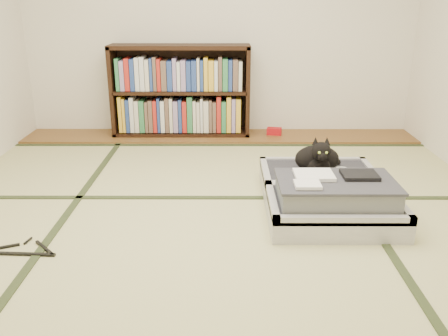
{
  "coord_description": "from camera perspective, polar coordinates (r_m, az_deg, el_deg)",
  "views": [
    {
      "loc": [
        0.06,
        -2.75,
        1.36
      ],
      "look_at": [
        0.05,
        0.35,
        0.25
      ],
      "focal_mm": 38.0,
      "sensor_mm": 36.0,
      "label": 1
    }
  ],
  "objects": [
    {
      "name": "tatami_borders",
      "position": [
        3.52,
        -0.81,
        -2.98
      ],
      "size": [
        4.0,
        4.5,
        0.01
      ],
      "color": "#2D381E",
      "rests_on": "ground"
    },
    {
      "name": "red_item",
      "position": [
        4.98,
        6.06,
        4.42
      ],
      "size": [
        0.16,
        0.11,
        0.07
      ],
      "primitive_type": "cube",
      "rotation": [
        0.0,
        0.0,
        -0.17
      ],
      "color": "#AD0D13",
      "rests_on": "wood_strip"
    },
    {
      "name": "hanger",
      "position": [
        2.98,
        -23.35,
        -9.12
      ],
      "size": [
        0.45,
        0.21,
        0.01
      ],
      "color": "black",
      "rests_on": "floor"
    },
    {
      "name": "cable_coil",
      "position": [
        3.59,
        13.9,
        -0.25
      ],
      "size": [
        0.12,
        0.12,
        0.03
      ],
      "color": "white",
      "rests_on": "suitcase"
    },
    {
      "name": "floor",
      "position": [
        3.07,
        -0.96,
        -6.61
      ],
      "size": [
        4.5,
        4.5,
        0.0
      ],
      "primitive_type": "plane",
      "color": "#C6C284",
      "rests_on": "ground"
    },
    {
      "name": "cat",
      "position": [
        3.49,
        11.24,
        1.13
      ],
      "size": [
        0.37,
        0.37,
        0.3
      ],
      "color": "black",
      "rests_on": "suitcase"
    },
    {
      "name": "suitcase",
      "position": [
        3.29,
        12.3,
        -3.04
      ],
      "size": [
        0.83,
        1.11,
        0.33
      ],
      "color": "#BBBBC0",
      "rests_on": "floor"
    },
    {
      "name": "bookcase",
      "position": [
        4.93,
        -5.22,
        9.01
      ],
      "size": [
        1.4,
        0.32,
        0.92
      ],
      "color": "black",
      "rests_on": "wood_strip"
    },
    {
      "name": "wood_strip",
      "position": [
        4.94,
        -0.52,
        3.86
      ],
      "size": [
        4.0,
        0.5,
        0.02
      ],
      "primitive_type": "cube",
      "color": "brown",
      "rests_on": "ground"
    }
  ]
}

